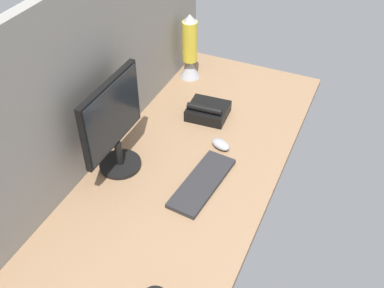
% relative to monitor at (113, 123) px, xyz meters
% --- Properties ---
extents(ground_plane, '(1.80, 0.80, 0.03)m').
position_rel_monitor_xyz_m(ground_plane, '(0.14, -0.25, -0.24)').
color(ground_plane, '#8C6B4C').
extents(cubicle_wall_back, '(1.80, 0.05, 0.77)m').
position_rel_monitor_xyz_m(cubicle_wall_back, '(0.14, 0.12, 0.16)').
color(cubicle_wall_back, gray).
rests_on(cubicle_wall_back, ground_plane).
extents(monitor, '(0.39, 0.18, 0.42)m').
position_rel_monitor_xyz_m(monitor, '(0.00, 0.00, 0.00)').
color(monitor, black).
rests_on(monitor, ground_plane).
extents(keyboard, '(0.38, 0.16, 0.02)m').
position_rel_monitor_xyz_m(keyboard, '(0.04, -0.37, -0.22)').
color(keyboard, '#262628').
rests_on(keyboard, ground_plane).
extents(mouse, '(0.09, 0.11, 0.03)m').
position_rel_monitor_xyz_m(mouse, '(0.29, -0.36, -0.21)').
color(mouse, '#99999E').
rests_on(mouse, ground_plane).
extents(lava_lamp, '(0.11, 0.11, 0.36)m').
position_rel_monitor_xyz_m(lava_lamp, '(0.78, 0.02, -0.08)').
color(lava_lamp, '#A5A5AD').
rests_on(lava_lamp, ground_plane).
extents(desk_phone, '(0.18, 0.20, 0.09)m').
position_rel_monitor_xyz_m(desk_phone, '(0.48, -0.21, -0.20)').
color(desk_phone, black).
rests_on(desk_phone, ground_plane).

